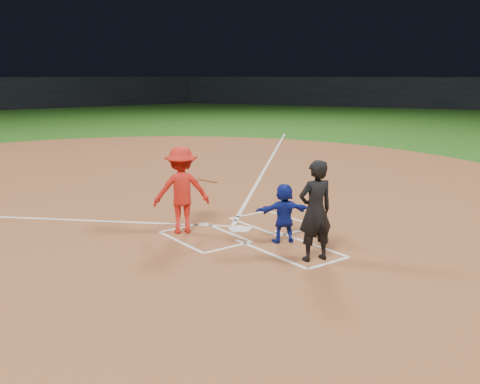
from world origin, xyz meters
TOP-DOWN VIEW (x-y plane):
  - ground at (0.00, 0.00)m, footprint 120.00×120.00m
  - home_plate_dirt at (0.00, 6.00)m, footprint 28.00×28.00m
  - stadium_wall_right at (42.00, 24.00)m, footprint 31.04×52.56m
  - home_plate at (0.00, 0.00)m, footprint 0.60×0.60m
  - catcher at (0.18, -1.30)m, footprint 1.22×0.83m
  - umpire at (-0.10, -2.50)m, footprint 0.80×0.62m
  - chalk_markings at (0.00, 5.29)m, footprint 28.35×17.32m
  - batter_at_plate at (-1.16, 0.61)m, footprint 1.71×1.17m

SIDE VIEW (x-z plane):
  - ground at x=0.00m, z-range 0.00..0.00m
  - home_plate_dirt at x=0.00m, z-range 0.00..0.01m
  - chalk_markings at x=0.00m, z-range 0.01..0.02m
  - home_plate at x=0.00m, z-range 0.01..0.03m
  - catcher at x=0.18m, z-range 0.01..1.28m
  - batter_at_plate at x=-1.16m, z-range 0.01..1.94m
  - umpire at x=-0.10m, z-range 0.01..1.95m
  - stadium_wall_right at x=42.00m, z-range 0.00..3.20m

